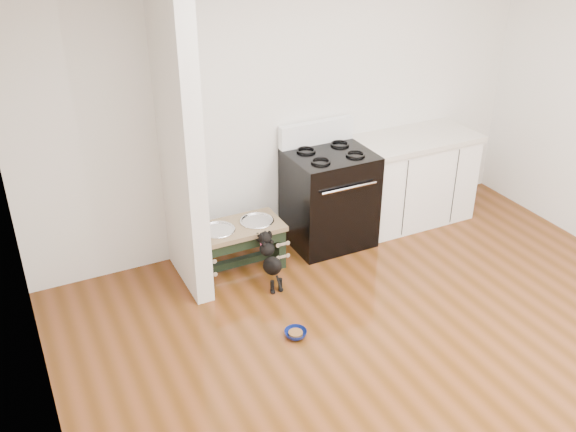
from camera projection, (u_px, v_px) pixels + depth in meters
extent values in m
plane|color=#4D2A0D|center=(447.00, 387.00, 4.51)|extent=(5.00, 5.00, 0.00)
plane|color=silver|center=(290.00, 101.00, 5.85)|extent=(5.00, 0.00, 5.00)
plane|color=silver|center=(40.00, 336.00, 2.90)|extent=(0.00, 5.00, 5.00)
cube|color=silver|center=(179.00, 137.00, 5.07)|extent=(0.15, 0.80, 2.70)
cube|color=black|center=(329.00, 198.00, 6.09)|extent=(0.76, 0.65, 0.92)
cube|color=black|center=(345.00, 218.00, 5.88)|extent=(0.58, 0.02, 0.50)
cylinder|color=silver|center=(349.00, 188.00, 5.69)|extent=(0.56, 0.02, 0.02)
cube|color=white|center=(317.00, 133.00, 6.04)|extent=(0.76, 0.08, 0.22)
torus|color=black|center=(321.00, 161.00, 5.69)|extent=(0.18, 0.18, 0.02)
torus|color=black|center=(355.00, 154.00, 5.83)|extent=(0.18, 0.18, 0.02)
torus|color=black|center=(306.00, 150.00, 5.91)|extent=(0.18, 0.18, 0.02)
torus|color=black|center=(340.00, 144.00, 6.05)|extent=(0.18, 0.18, 0.02)
cube|color=white|center=(412.00, 181.00, 6.51)|extent=(1.20, 0.60, 0.86)
cube|color=beige|center=(416.00, 139.00, 6.29)|extent=(1.24, 0.64, 0.05)
cube|color=black|center=(424.00, 225.00, 6.48)|extent=(1.20, 0.06, 0.10)
cube|color=black|center=(202.00, 258.00, 5.64)|extent=(0.07, 0.38, 0.39)
cube|color=black|center=(274.00, 241.00, 5.91)|extent=(0.07, 0.38, 0.39)
cube|color=black|center=(246.00, 244.00, 5.57)|extent=(0.63, 0.03, 0.10)
cube|color=black|center=(239.00, 262.00, 5.84)|extent=(0.63, 0.07, 0.07)
cube|color=brown|center=(238.00, 228.00, 5.67)|extent=(0.80, 0.43, 0.04)
cylinder|color=silver|center=(218.00, 232.00, 5.60)|extent=(0.27, 0.27, 0.05)
cylinder|color=silver|center=(257.00, 223.00, 5.75)|extent=(0.27, 0.27, 0.05)
torus|color=silver|center=(218.00, 230.00, 5.59)|extent=(0.31, 0.31, 0.02)
torus|color=silver|center=(257.00, 221.00, 5.73)|extent=(0.31, 0.31, 0.02)
cylinder|color=black|center=(272.00, 287.00, 5.49)|extent=(0.04, 0.04, 0.12)
cylinder|color=black|center=(280.00, 285.00, 5.52)|extent=(0.04, 0.04, 0.12)
sphere|color=black|center=(273.00, 292.00, 5.51)|extent=(0.04, 0.04, 0.04)
sphere|color=black|center=(281.00, 290.00, 5.54)|extent=(0.04, 0.04, 0.04)
ellipsoid|color=black|center=(272.00, 266.00, 5.49)|extent=(0.14, 0.32, 0.29)
sphere|color=black|center=(267.00, 249.00, 5.52)|extent=(0.13, 0.13, 0.13)
sphere|color=black|center=(265.00, 238.00, 5.51)|extent=(0.11, 0.11, 0.11)
sphere|color=black|center=(258.00, 235.00, 5.56)|extent=(0.04, 0.04, 0.04)
sphere|color=black|center=(265.00, 233.00, 5.59)|extent=(0.04, 0.04, 0.04)
cylinder|color=black|center=(279.00, 282.00, 5.44)|extent=(0.02, 0.09, 0.10)
torus|color=#CB3B5F|center=(266.00, 243.00, 5.52)|extent=(0.11, 0.07, 0.10)
imported|color=navy|center=(296.00, 334.00, 4.99)|extent=(0.23, 0.23, 0.06)
cylinder|color=brown|center=(296.00, 333.00, 4.99)|extent=(0.11, 0.11, 0.02)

